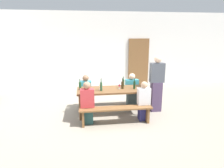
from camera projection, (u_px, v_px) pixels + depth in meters
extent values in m
plane|color=gray|center=(112.00, 113.00, 5.93)|extent=(24.00, 24.00, 0.00)
cube|color=white|center=(101.00, 50.00, 8.59)|extent=(14.00, 0.20, 3.20)
cube|color=brown|center=(138.00, 63.00, 8.82)|extent=(0.90, 0.06, 2.10)
cube|color=brown|center=(112.00, 90.00, 5.75)|extent=(1.99, 0.82, 0.05)
cylinder|color=brown|center=(80.00, 108.00, 5.38)|extent=(0.07, 0.07, 0.70)
cylinder|color=brown|center=(146.00, 105.00, 5.63)|extent=(0.07, 0.07, 0.70)
cylinder|color=brown|center=(81.00, 100.00, 6.05)|extent=(0.07, 0.07, 0.70)
cylinder|color=brown|center=(139.00, 97.00, 6.30)|extent=(0.07, 0.07, 0.70)
cube|color=brown|center=(116.00, 108.00, 5.14)|extent=(1.89, 0.30, 0.04)
cube|color=brown|center=(83.00, 118.00, 5.08)|extent=(0.06, 0.24, 0.41)
cube|color=brown|center=(147.00, 115.00, 5.31)|extent=(0.06, 0.24, 0.41)
cube|color=brown|center=(109.00, 93.00, 6.50)|extent=(1.89, 0.30, 0.04)
cube|color=brown|center=(83.00, 100.00, 6.44)|extent=(0.06, 0.24, 0.41)
cube|color=brown|center=(134.00, 98.00, 6.67)|extent=(0.06, 0.24, 0.41)
cylinder|color=#143319|center=(134.00, 85.00, 5.73)|extent=(0.06, 0.06, 0.22)
cylinder|color=#143319|center=(134.00, 80.00, 5.70)|extent=(0.02, 0.02, 0.09)
cylinder|color=black|center=(135.00, 78.00, 5.68)|extent=(0.02, 0.02, 0.01)
cylinder|color=#194723|center=(123.00, 83.00, 6.04)|extent=(0.07, 0.07, 0.21)
cylinder|color=#194723|center=(123.00, 78.00, 6.01)|extent=(0.02, 0.02, 0.07)
cylinder|color=black|center=(123.00, 77.00, 6.00)|extent=(0.03, 0.03, 0.01)
cylinder|color=#234C2D|center=(101.00, 87.00, 5.54)|extent=(0.06, 0.06, 0.24)
cylinder|color=#234C2D|center=(101.00, 81.00, 5.50)|extent=(0.02, 0.02, 0.10)
cylinder|color=black|center=(101.00, 79.00, 5.49)|extent=(0.02, 0.02, 0.01)
cylinder|color=#194723|center=(80.00, 86.00, 5.66)|extent=(0.07, 0.07, 0.22)
cylinder|color=#194723|center=(80.00, 81.00, 5.62)|extent=(0.02, 0.02, 0.08)
cylinder|color=black|center=(80.00, 79.00, 5.61)|extent=(0.03, 0.03, 0.01)
cylinder|color=#332814|center=(123.00, 85.00, 5.77)|extent=(0.08, 0.08, 0.20)
cylinder|color=#332814|center=(123.00, 80.00, 5.74)|extent=(0.03, 0.03, 0.09)
cylinder|color=black|center=(123.00, 79.00, 5.72)|extent=(0.03, 0.03, 0.01)
cylinder|color=silver|center=(100.00, 89.00, 5.75)|extent=(0.06, 0.06, 0.01)
cylinder|color=silver|center=(100.00, 88.00, 5.74)|extent=(0.01, 0.01, 0.07)
cone|color=beige|center=(100.00, 85.00, 5.72)|extent=(0.07, 0.07, 0.07)
cylinder|color=silver|center=(119.00, 89.00, 5.78)|extent=(0.06, 0.06, 0.01)
cylinder|color=silver|center=(119.00, 87.00, 5.77)|extent=(0.01, 0.01, 0.07)
cone|color=maroon|center=(119.00, 85.00, 5.75)|extent=(0.07, 0.07, 0.07)
cube|color=#285150|center=(88.00, 115.00, 5.24)|extent=(0.27, 0.24, 0.45)
cube|color=#C6383D|center=(87.00, 98.00, 5.12)|extent=(0.36, 0.20, 0.48)
sphere|color=#A87A5B|center=(87.00, 85.00, 5.04)|extent=(0.19, 0.19, 0.19)
cube|color=navy|center=(143.00, 112.00, 5.44)|extent=(0.25, 0.24, 0.45)
cube|color=silver|center=(144.00, 96.00, 5.33)|extent=(0.33, 0.20, 0.45)
sphere|color=tan|center=(144.00, 85.00, 5.26)|extent=(0.18, 0.18, 0.18)
cube|color=#303139|center=(86.00, 101.00, 6.30)|extent=(0.25, 0.24, 0.45)
cube|color=teal|center=(86.00, 88.00, 6.20)|extent=(0.33, 0.20, 0.43)
sphere|color=#846047|center=(86.00, 78.00, 6.12)|extent=(0.19, 0.19, 0.19)
cube|color=#3C4F50|center=(131.00, 99.00, 6.51)|extent=(0.31, 0.24, 0.45)
cube|color=teal|center=(132.00, 86.00, 6.40)|extent=(0.41, 0.20, 0.43)
sphere|color=beige|center=(132.00, 77.00, 6.32)|extent=(0.20, 0.20, 0.20)
cube|color=#4C3A59|center=(156.00, 97.00, 6.04)|extent=(0.31, 0.24, 0.90)
cube|color=#4C515B|center=(157.00, 73.00, 5.86)|extent=(0.41, 0.20, 0.57)
sphere|color=beige|center=(158.00, 59.00, 5.77)|extent=(0.22, 0.22, 0.22)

